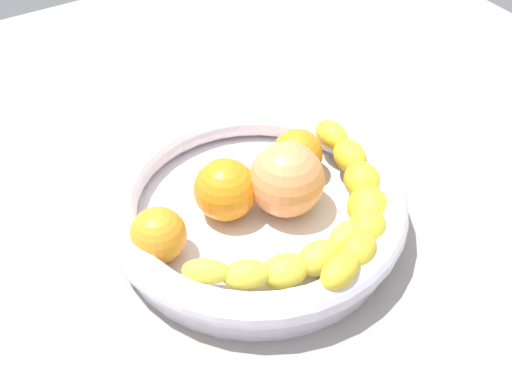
# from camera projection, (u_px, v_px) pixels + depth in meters

# --- Properties ---
(kitchen_counter) EXTENTS (1.20, 1.20, 0.03)m
(kitchen_counter) POSITION_uv_depth(u_px,v_px,m) (256.00, 238.00, 0.70)
(kitchen_counter) COLOR #9C938D
(kitchen_counter) RESTS_ON ground
(fruit_bowl) EXTENTS (0.31, 0.31, 0.06)m
(fruit_bowl) POSITION_uv_depth(u_px,v_px,m) (256.00, 209.00, 0.67)
(fruit_bowl) COLOR silver
(fruit_bowl) RESTS_ON kitchen_counter
(banana_draped_left) EXTENTS (0.20, 0.15, 0.05)m
(banana_draped_left) POSITION_uv_depth(u_px,v_px,m) (357.00, 202.00, 0.64)
(banana_draped_left) COLOR yellow
(banana_draped_left) RESTS_ON fruit_bowl
(banana_draped_right) EXTENTS (0.07, 0.22, 0.04)m
(banana_draped_right) POSITION_uv_depth(u_px,v_px,m) (298.00, 256.00, 0.60)
(banana_draped_right) COLOR yellow
(banana_draped_right) RESTS_ON fruit_bowl
(orange_front) EXTENTS (0.06, 0.06, 0.06)m
(orange_front) POSITION_uv_depth(u_px,v_px,m) (297.00, 154.00, 0.70)
(orange_front) COLOR orange
(orange_front) RESTS_ON fruit_bowl
(orange_mid_left) EXTENTS (0.06, 0.06, 0.06)m
(orange_mid_left) POSITION_uv_depth(u_px,v_px,m) (225.00, 190.00, 0.65)
(orange_mid_left) COLOR orange
(orange_mid_left) RESTS_ON fruit_bowl
(orange_mid_right) EXTENTS (0.05, 0.05, 0.05)m
(orange_mid_right) POSITION_uv_depth(u_px,v_px,m) (158.00, 234.00, 0.61)
(orange_mid_right) COLOR orange
(orange_mid_right) RESTS_ON fruit_bowl
(peach_blush) EXTENTS (0.08, 0.08, 0.08)m
(peach_blush) POSITION_uv_depth(u_px,v_px,m) (286.00, 180.00, 0.65)
(peach_blush) COLOR #F6965A
(peach_blush) RESTS_ON fruit_bowl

